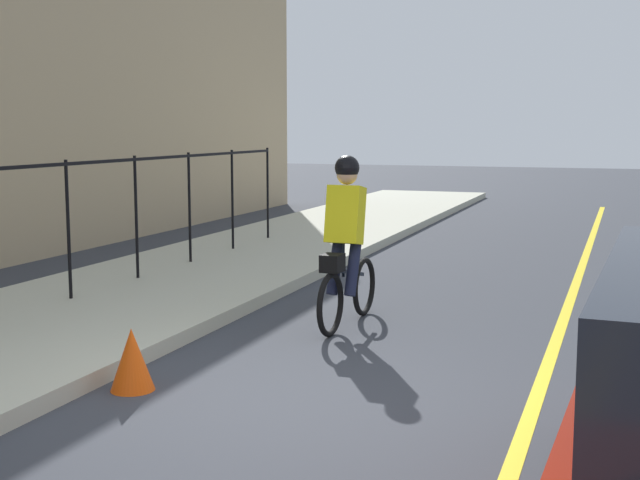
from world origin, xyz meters
name	(u,v)px	position (x,y,z in m)	size (l,w,h in m)	color
ground_plane	(301,415)	(0.00, 0.00, 0.00)	(80.00, 80.00, 0.00)	#33363E
lane_line_centre	(521,441)	(0.00, -1.60, 0.00)	(36.00, 0.12, 0.01)	yellow
cyclist_lead	(346,242)	(2.77, 0.57, 0.91)	(1.71, 0.37, 1.83)	black
traffic_cone_near	(132,359)	(0.09, 1.50, 0.26)	(0.36, 0.36, 0.51)	#EC4E0C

